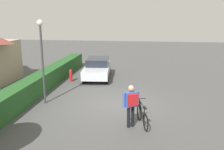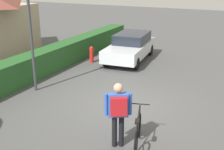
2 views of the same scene
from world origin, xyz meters
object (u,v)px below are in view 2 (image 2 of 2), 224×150
at_px(person_rider, 118,109).
at_px(fire_hydrant, 92,54).
at_px(parked_car_near, 130,46).
at_px(street_lamp, 30,20).
at_px(bicycle, 138,133).

bearing_deg(person_rider, fire_hydrant, 34.69).
relative_size(parked_car_near, street_lamp, 1.03).
bearing_deg(person_rider, street_lamp, 64.28).
relative_size(bicycle, street_lamp, 0.38).
relative_size(parked_car_near, person_rider, 2.46).
bearing_deg(parked_car_near, fire_hydrant, 129.30).
bearing_deg(fire_hydrant, parked_car_near, -50.70).
bearing_deg(parked_car_near, person_rider, -159.63).
xyz_separation_m(bicycle, street_lamp, (1.87, 4.83, 2.28)).
bearing_deg(street_lamp, fire_hydrant, -0.69).
relative_size(parked_car_near, bicycle, 2.67).
relative_size(parked_car_near, fire_hydrant, 5.17).
bearing_deg(street_lamp, person_rider, -115.72).
bearing_deg(bicycle, parked_car_near, 23.91).
distance_m(person_rider, fire_hydrant, 7.66).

